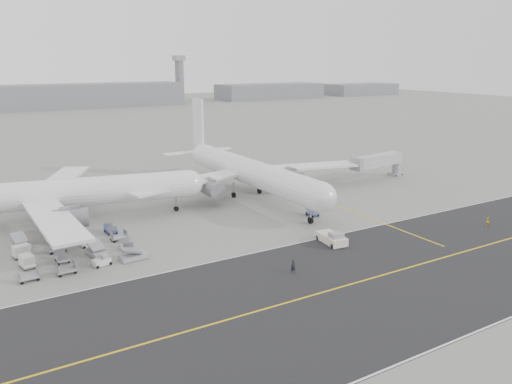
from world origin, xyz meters
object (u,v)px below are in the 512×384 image
pushback_tug (332,238)px  ground_crew_b (487,222)px  jet_bridge (378,162)px  ground_crew_a (293,267)px  airliner_b (247,171)px  control_tower (180,78)px  airliner_a (56,194)px

pushback_tug → ground_crew_b: size_ratio=4.42×
jet_bridge → ground_crew_a: jet_bridge is taller
airliner_b → pushback_tug: airliner_b is taller
jet_bridge → ground_crew_a: bearing=-150.7°
pushback_tug → ground_crew_b: (28.66, -7.22, -0.02)m
pushback_tug → jet_bridge: size_ratio=0.44×
jet_bridge → ground_crew_a: (-49.16, -35.37, -3.41)m
pushback_tug → ground_crew_b: 29.56m
control_tower → ground_crew_a: (-95.99, -276.19, -15.32)m
jet_bridge → ground_crew_b: 37.54m
control_tower → jet_bridge: size_ratio=1.88×
airliner_b → jet_bridge: 34.94m
pushback_tug → ground_crew_b: pushback_tug is taller
airliner_b → ground_crew_a: size_ratio=29.63×
control_tower → ground_crew_a: 292.80m
ground_crew_b → pushback_tug: bearing=7.6°
airliner_b → pushback_tug: (-2.57, -31.70, -4.62)m
airliner_a → ground_crew_b: airliner_a is taller
airliner_a → ground_crew_b: bearing=-110.7°
jet_bridge → ground_crew_a: size_ratio=8.95×
ground_crew_a → airliner_b: bearing=90.9°
control_tower → airliner_a: size_ratio=0.59×
control_tower → ground_crew_a: bearing=-109.2°
pushback_tug → jet_bridge: bearing=43.5°
ground_crew_b → ground_crew_a: bearing=20.4°
airliner_b → ground_crew_b: airliner_b is taller
control_tower → pushback_tug: 283.20m
ground_crew_a → control_tower: bearing=92.5°
airliner_a → ground_crew_b: (64.18, -40.38, -4.45)m
airliner_a → jet_bridge: bearing=-81.7°
airliner_b → ground_crew_b: bearing=-57.4°
airliner_b → jet_bridge: bearing=-5.4°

